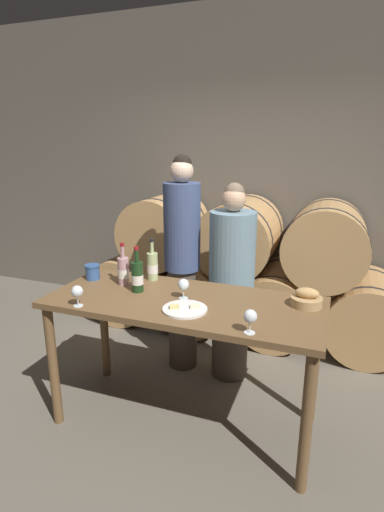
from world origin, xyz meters
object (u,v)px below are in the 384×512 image
at_px(person_left, 182,263).
at_px(blue_crock, 92,271).
at_px(tasting_table, 184,316).
at_px(person_right, 231,284).
at_px(wine_bottle_white, 152,266).
at_px(wine_glass_left, 183,285).
at_px(wine_bottle_red, 137,277).
at_px(wine_bottle_rose, 123,271).
at_px(bread_basket, 307,299).
at_px(cheese_plate, 185,309).
at_px(wine_glass_far_left, 77,292).
at_px(wine_glass_center, 250,317).

relative_size(person_left, blue_crock, 16.31).
height_order(tasting_table, person_right, person_right).
relative_size(wine_bottle_white, wine_glass_left, 2.31).
distance_m(wine_bottle_red, wine_bottle_rose, 0.18).
xyz_separation_m(wine_bottle_red, wine_glass_left, (0.34, -0.01, -0.01)).
height_order(person_left, wine_glass_left, person_left).
height_order(wine_bottle_red, bread_basket, wine_bottle_red).
height_order(cheese_plate, wine_glass_far_left, wine_glass_far_left).
relative_size(tasting_table, blue_crock, 16.05).
distance_m(tasting_table, wine_bottle_red, 0.41).
bearing_deg(wine_glass_far_left, wine_bottle_rose, 80.98).
bearing_deg(cheese_plate, wine_bottle_rose, 154.34).
bearing_deg(person_left, wine_glass_far_left, -106.10).
bearing_deg(wine_glass_far_left, bread_basket, 20.44).
distance_m(person_right, wine_glass_center, 1.07).
bearing_deg(wine_bottle_red, wine_bottle_rose, 150.16).
height_order(wine_bottle_red, wine_bottle_white, wine_bottle_red).
bearing_deg(wine_bottle_white, wine_bottle_red, -87.90).
bearing_deg(bread_basket, tasting_table, -167.10).
distance_m(wine_bottle_rose, wine_glass_far_left, 0.45).
bearing_deg(wine_bottle_red, wine_glass_left, -2.34).
distance_m(wine_bottle_white, blue_crock, 0.44).
bearing_deg(wine_glass_left, wine_bottle_red, 177.66).
height_order(cheese_plate, wine_glass_center, wine_glass_center).
xyz_separation_m(cheese_plate, wine_glass_center, (0.43, -0.16, 0.08)).
bearing_deg(cheese_plate, wine_glass_far_left, -165.34).
xyz_separation_m(wine_bottle_white, blue_crock, (-0.41, -0.14, -0.04)).
distance_m(person_left, bread_basket, 1.15).
bearing_deg(cheese_plate, wine_bottle_red, 156.01).
bearing_deg(wine_glass_far_left, person_right, 54.88).
bearing_deg(cheese_plate, tasting_table, 113.32).
distance_m(wine_bottle_white, cheese_plate, 0.61).
xyz_separation_m(tasting_table, bread_basket, (0.74, 0.17, 0.16)).
xyz_separation_m(person_right, bread_basket, (0.61, -0.52, 0.15)).
distance_m(wine_bottle_white, wine_glass_far_left, 0.64).
xyz_separation_m(person_left, wine_glass_far_left, (-0.29, -1.00, 0.08)).
relative_size(person_right, wine_glass_center, 11.98).
height_order(tasting_table, wine_glass_far_left, wine_glass_far_left).
bearing_deg(person_left, bread_basket, -26.73).
height_order(wine_bottle_rose, blue_crock, wine_bottle_rose).
bearing_deg(wine_glass_center, person_right, 109.85).
xyz_separation_m(wine_bottle_rose, cheese_plate, (0.57, -0.27, -0.09)).
xyz_separation_m(wine_bottle_red, wine_glass_far_left, (-0.23, -0.35, -0.01)).
bearing_deg(wine_bottle_rose, wine_glass_far_left, -99.02).
bearing_deg(wine_glass_left, wine_glass_far_left, -149.15).
bearing_deg(person_left, wine_bottle_white, -100.26).
relative_size(cheese_plate, wine_glass_center, 2.04).
distance_m(wine_bottle_rose, bread_basket, 1.25).
height_order(wine_bottle_rose, wine_glass_far_left, wine_bottle_rose).
relative_size(person_right, cheese_plate, 5.87).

